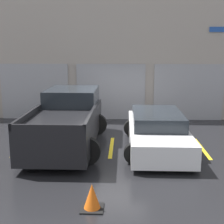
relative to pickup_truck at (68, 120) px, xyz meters
name	(u,v)px	position (x,y,z in m)	size (l,w,h in m)	color
ground_plane	(113,137)	(1.50, 1.01, -0.85)	(28.00, 28.00, 0.00)	black
shophouse_building	(115,60)	(1.49, 4.30, 1.87)	(16.58, 0.68, 5.54)	#9E9389
pickup_truck	(68,120)	(0.00, 0.00, 0.00)	(2.52, 5.07, 1.79)	black
sedan_white	(157,131)	(3.00, -0.22, -0.28)	(2.17, 4.66, 1.20)	white
parking_stripe_far_left	(23,146)	(-1.50, -0.25, -0.85)	(0.12, 2.20, 0.01)	gold
parking_stripe_left	(111,147)	(1.50, -0.25, -0.85)	(0.12, 2.20, 0.01)	gold
parking_stripe_centre	(202,148)	(4.49, -0.25, -0.85)	(0.12, 2.20, 0.01)	gold
traffic_cone	(92,198)	(1.27, -4.33, -0.60)	(0.47, 0.47, 0.55)	black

